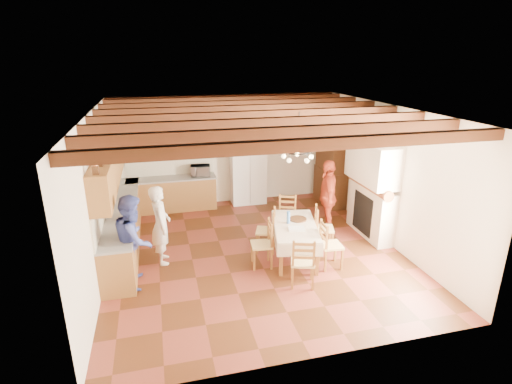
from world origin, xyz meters
TOP-DOWN VIEW (x-y plane):
  - floor at (0.00, 0.00)m, footprint 6.00×6.50m
  - ceiling at (0.00, 0.00)m, footprint 6.00×6.50m
  - wall_back at (0.00, 3.26)m, footprint 6.00×0.02m
  - wall_front at (0.00, -3.26)m, footprint 6.00×0.02m
  - wall_left at (-3.01, 0.00)m, footprint 0.02×6.50m
  - wall_right at (3.01, 0.00)m, footprint 0.02×6.50m
  - ceiling_beams at (0.00, 0.00)m, footprint 6.00×6.30m
  - lower_cabinets_left at (-2.70, 1.05)m, footprint 0.60×4.30m
  - lower_cabinets_back at (-1.55, 2.95)m, footprint 2.30×0.60m
  - countertop_left at (-2.70, 1.05)m, footprint 0.62×4.30m
  - countertop_back at (-1.55, 2.95)m, footprint 2.34×0.62m
  - backsplash_left at (-2.98, 1.05)m, footprint 0.03×4.30m
  - backsplash_back at (-1.55, 3.23)m, footprint 2.30×0.03m
  - upper_cabinets at (-2.83, 1.05)m, footprint 0.35×4.20m
  - fireplace at (2.72, 0.20)m, footprint 0.56×1.60m
  - wall_picture at (1.55, 3.23)m, footprint 0.34×0.03m
  - refrigerator at (0.55, 3.10)m, footprint 0.95×0.78m
  - hutch at (2.75, 2.35)m, footprint 0.53×1.24m
  - dining_table at (0.74, -0.40)m, footprint 1.19×1.80m
  - chandelier at (0.74, -0.40)m, footprint 0.47×0.47m
  - chair_left_near at (-0.01, -0.58)m, footprint 0.44×0.46m
  - chair_left_far at (0.25, 0.02)m, footprint 0.52×0.53m
  - chair_right_near at (1.31, -0.94)m, footprint 0.43×0.45m
  - chair_right_far at (1.49, -0.17)m, footprint 0.51×0.52m
  - chair_end_near at (0.53, -1.43)m, footprint 0.52×0.51m
  - chair_end_far at (0.91, 0.61)m, footprint 0.54×0.52m
  - person_man at (-1.90, 0.07)m, footprint 0.41×0.61m
  - person_woman_blue at (-2.39, -0.60)m, footprint 0.71×0.88m
  - person_woman_red at (1.89, 0.63)m, footprint 0.74×1.11m
  - microwave at (-0.77, 2.95)m, footprint 0.54×0.39m
  - fridge_vase at (0.58, 3.10)m, footprint 0.37×0.37m

SIDE VIEW (x-z plane):
  - floor at x=0.00m, z-range -0.02..0.00m
  - lower_cabinets_left at x=-2.70m, z-range 0.00..0.86m
  - lower_cabinets_back at x=-1.55m, z-range 0.00..0.86m
  - chair_left_near at x=-0.01m, z-range 0.00..0.96m
  - chair_left_far at x=0.25m, z-range 0.00..0.96m
  - chair_right_near at x=1.31m, z-range 0.00..0.96m
  - chair_right_far at x=1.49m, z-range 0.00..0.96m
  - chair_end_near at x=0.53m, z-range 0.00..0.96m
  - chair_end_far at x=0.91m, z-range 0.00..0.96m
  - dining_table at x=0.74m, z-range 0.28..1.00m
  - person_man at x=-1.90m, z-range 0.00..1.62m
  - person_woman_blue at x=-2.39m, z-range 0.00..1.71m
  - person_woman_red at x=1.89m, z-range 0.00..1.75m
  - countertop_left at x=-2.70m, z-range 0.86..0.90m
  - countertop_back at x=-1.55m, z-range 0.86..0.90m
  - refrigerator at x=0.55m, z-range 0.00..1.90m
  - microwave at x=-0.77m, z-range 0.90..1.18m
  - hutch at x=2.75m, z-range 0.00..2.24m
  - backsplash_left at x=-2.98m, z-range 0.90..1.50m
  - backsplash_back at x=-1.55m, z-range 0.90..1.50m
  - fireplace at x=2.72m, z-range 0.00..2.80m
  - wall_back at x=0.00m, z-range 0.00..3.00m
  - wall_front at x=0.00m, z-range 0.00..3.00m
  - wall_left at x=-3.01m, z-range 0.00..3.00m
  - wall_right at x=3.01m, z-range 0.00..3.00m
  - upper_cabinets at x=-2.83m, z-range 1.50..2.20m
  - wall_picture at x=1.55m, z-range 1.64..2.06m
  - fridge_vase at x=0.58m, z-range 1.90..2.23m
  - chandelier at x=0.74m, z-range 2.23..2.27m
  - ceiling_beams at x=0.00m, z-range 2.83..2.99m
  - ceiling at x=0.00m, z-range 3.00..3.02m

